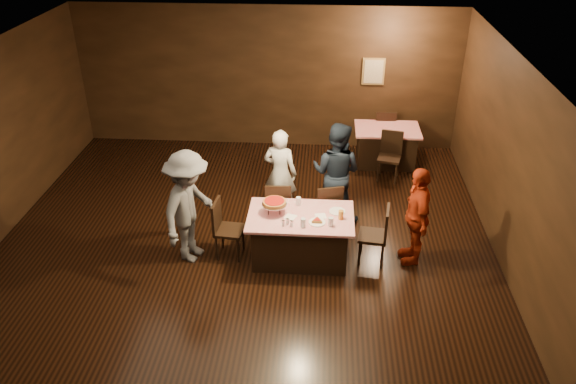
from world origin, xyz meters
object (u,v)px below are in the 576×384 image
Objects in this scene: back_table at (386,146)px; chair_end_right at (373,235)px; diner_grey_knit at (189,207)px; chair_back_far at (384,130)px; diner_red_shirt at (416,216)px; plate_empty at (337,211)px; pizza_stand at (274,203)px; main_table at (300,237)px; chair_back_near at (389,157)px; chair_end_left at (229,229)px; glass_amber at (341,215)px; chair_far_right at (327,207)px; chair_far_left at (279,206)px; glass_back at (298,201)px; glass_front_left at (303,223)px; diner_navy_hoodie at (336,173)px; glass_front_right at (331,222)px; diner_white_jacket at (280,173)px.

chair_end_right is at bearing -98.12° from back_table.
chair_end_right is at bearing -70.08° from diner_grey_knit.
chair_back_far is 0.60× the size of diner_red_shirt.
plate_empty is (-1.04, -3.26, 0.39)m from back_table.
pizza_stand is (-1.99, -3.96, 0.48)m from chair_back_far.
chair_back_near is (1.59, 2.71, 0.09)m from main_table.
diner_red_shirt reaches higher than chair_end_left.
glass_amber is (-0.99, -3.46, 0.46)m from back_table.
chair_far_left is at bearing -14.43° from chair_far_right.
glass_back is (-0.65, 0.35, 0.00)m from glass_amber.
glass_front_left is at bearing 57.13° from chair_far_right.
chair_far_left is 1.12m from diner_navy_hoodie.
back_table is 9.29× the size of glass_front_left.
chair_end_right is 6.79× the size of glass_back.
diner_navy_hoodie reaches higher than chair_end_left.
chair_end_left is at bearing -82.12° from chair_end_right.
glass_front_right is (0.05, -1.00, 0.37)m from chair_far_right.
glass_front_left is (-0.49, -1.51, -0.05)m from diner_navy_hoodie.
chair_far_right is 1.68m from chair_end_left.
diner_navy_hoodie is at bearing -41.51° from diner_grey_knit.
pizza_stand is at bearing 174.29° from glass_amber.
glass_amber is (0.20, -0.80, 0.37)m from chair_far_right.
pizza_stand is at bearing 86.57° from chair_far_left.
chair_far_left is at bearing 141.34° from glass_amber.
glass_back is (-0.60, 0.15, 0.06)m from plate_empty.
chair_end_left is 6.79× the size of glass_front_left.
glass_front_right is at bearing -126.87° from glass_amber.
glass_back is at bearing 30.57° from chair_far_right.
plate_empty is at bearing 111.25° from diner_navy_hoodie.
back_table is 0.81× the size of diner_white_jacket.
diner_red_shirt is 11.35× the size of glass_front_left.
chair_back_far is 2.50× the size of pizza_stand.
pizza_stand is (-0.94, -1.16, 0.06)m from diner_navy_hoodie.
back_table is 3.36m from diner_red_shirt.
diner_grey_knit reaches higher than glass_front_left.
diner_grey_knit is 12.96× the size of glass_front_right.
diner_grey_knit is at bearing -91.92° from diner_red_shirt.
diner_white_jacket is 0.90× the size of diner_navy_hoodie.
chair_far_right is at bearing -49.86° from diner_grey_knit.
main_table is 0.70m from pizza_stand.
diner_white_jacket is (-1.51, 1.28, 0.32)m from chair_end_right.
glass_amber is at bearing -96.77° from chair_back_near.
diner_grey_knit is at bearing 50.48° from chair_back_far.
pizza_stand is at bearing 160.56° from glass_front_right.
diner_navy_hoodie reaches higher than glass_back.
chair_end_right is 0.54× the size of diner_navy_hoodie.
diner_navy_hoodie reaches higher than chair_far_left.
chair_back_far is 3.02m from diner_navy_hoodie.
diner_navy_hoodie is (0.54, 1.21, 0.50)m from main_table.
diner_navy_hoodie reaches higher than glass_amber.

